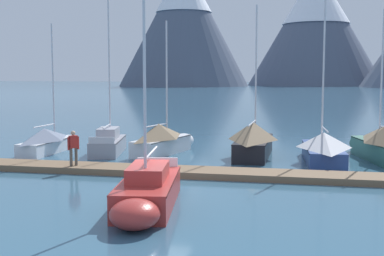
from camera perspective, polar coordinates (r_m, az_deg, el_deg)
The scene contains 12 objects.
ground_plane at distance 20.20m, azimuth -4.15°, elevation -7.35°, with size 700.00×700.00×0.00m, color #335B75.
mountain_west_summit at distance 227.02m, azimuth -0.92°, elevation 11.79°, with size 56.47×56.47×53.80m.
mountain_central_massif at distance 248.04m, azimuth 13.61°, elevation 11.20°, with size 61.93×61.93×53.71m.
dock at distance 23.92m, azimuth -1.16°, elevation -4.90°, with size 21.66×2.75×0.30m.
sailboat_nearest_berth at distance 32.02m, azimuth -15.64°, elevation -1.33°, with size 1.69×6.00×7.73m.
sailboat_second_berth at distance 31.15m, azimuth -9.21°, elevation -1.59°, with size 2.73×5.60×9.13m.
sailboat_mid_dock_port at distance 30.38m, azimuth -3.18°, elevation -1.23°, with size 2.66×6.32×7.81m.
sailboat_mid_dock_starboard at distance 17.91m, azimuth -5.07°, elevation -7.09°, with size 2.82×6.57×8.05m.
sailboat_far_berth at distance 29.50m, azimuth 6.91°, elevation -1.30°, with size 2.09×6.87×8.62m.
sailboat_outer_slip at distance 28.24m, azimuth 14.33°, elevation -2.09°, with size 2.49×6.79×9.24m.
sailboat_end_of_dock at distance 29.47m, azimuth 20.32°, elevation -1.62°, with size 3.31×7.41×8.15m.
person_on_dock at distance 25.13m, azimuth -13.06°, elevation -1.95°, with size 0.41×0.48×1.69m.
Camera 1 is at (6.15, -18.68, 4.62)m, focal length 47.94 mm.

